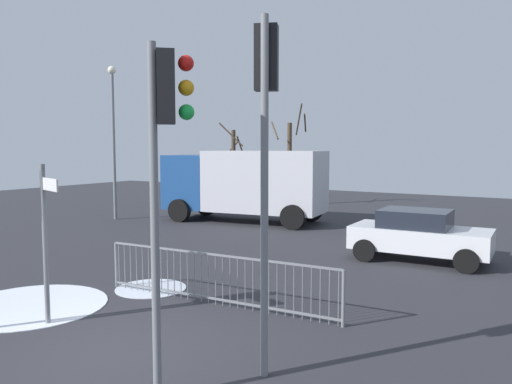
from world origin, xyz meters
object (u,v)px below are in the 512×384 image
at_px(traffic_light_foreground_left, 165,141).
at_px(car_white_near, 419,234).
at_px(delivery_truck, 245,182).
at_px(direction_sign_post, 46,235).
at_px(bare_tree_centre, 290,159).
at_px(street_lamp, 113,127).
at_px(bare_tree_right, 234,163).
at_px(traffic_light_mid_right, 266,117).

height_order(traffic_light_foreground_left, car_white_near, traffic_light_foreground_left).
bearing_deg(traffic_light_foreground_left, delivery_truck, 167.19).
height_order(direction_sign_post, bare_tree_centre, bare_tree_centre).
bearing_deg(street_lamp, car_white_near, -5.66).
bearing_deg(car_white_near, street_lamp, 172.94).
height_order(delivery_truck, bare_tree_right, bare_tree_right).
distance_m(traffic_light_foreground_left, direction_sign_post, 4.15).
bearing_deg(bare_tree_centre, delivery_truck, -79.59).
bearing_deg(bare_tree_right, street_lamp, -90.41).
relative_size(traffic_light_foreground_left, traffic_light_mid_right, 0.90).
height_order(delivery_truck, street_lamp, street_lamp).
xyz_separation_m(car_white_near, bare_tree_right, (-13.70, 10.88, 1.56)).
distance_m(traffic_light_foreground_left, bare_tree_right, 24.32).
bearing_deg(traffic_light_foreground_left, direction_sign_post, -145.58).
relative_size(traffic_light_mid_right, delivery_truck, 0.69).
bearing_deg(bare_tree_right, bare_tree_centre, -7.86).
bearing_deg(traffic_light_foreground_left, car_white_near, 133.30).
distance_m(car_white_near, delivery_truck, 9.21).
xyz_separation_m(delivery_truck, bare_tree_centre, (-1.19, 6.49, 0.86)).
bearing_deg(traffic_light_mid_right, traffic_light_foreground_left, -139.82).
xyz_separation_m(traffic_light_foreground_left, bare_tree_centre, (-8.68, 20.05, -0.73)).
bearing_deg(traffic_light_foreground_left, street_lamp, -172.43).
relative_size(car_white_near, delivery_truck, 0.53).
height_order(traffic_light_foreground_left, bare_tree_right, bare_tree_right).
bearing_deg(street_lamp, traffic_light_mid_right, -35.75).
relative_size(traffic_light_foreground_left, car_white_near, 1.18).
bearing_deg(delivery_truck, direction_sign_post, 98.96).
xyz_separation_m(traffic_light_mid_right, car_white_near, (0.16, 8.43, -2.91)).
distance_m(direction_sign_post, bare_tree_right, 21.74).
height_order(street_lamp, bare_tree_right, street_lamp).
distance_m(traffic_light_foreground_left, car_white_near, 10.12).
xyz_separation_m(direction_sign_post, bare_tree_centre, (-4.98, 19.14, 0.94)).
bearing_deg(car_white_near, bare_tree_centre, 131.37).
bearing_deg(direction_sign_post, bare_tree_centre, 122.39).
bearing_deg(direction_sign_post, street_lamp, 149.91).
distance_m(street_lamp, bare_tree_centre, 10.01).
bearing_deg(delivery_truck, bare_tree_centre, -87.32).
height_order(traffic_light_mid_right, direction_sign_post, traffic_light_mid_right).
xyz_separation_m(direction_sign_post, car_white_near, (4.54, 8.84, -0.89)).
height_order(direction_sign_post, street_lamp, street_lamp).
relative_size(traffic_light_foreground_left, direction_sign_post, 1.54).
relative_size(delivery_truck, bare_tree_centre, 1.29).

